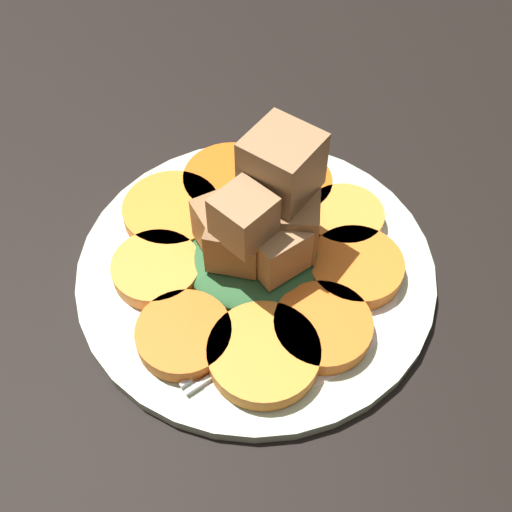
% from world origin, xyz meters
% --- Properties ---
extents(table_slab, '(1.20, 1.20, 0.02)m').
position_xyz_m(table_slab, '(0.00, 0.00, 0.01)').
color(table_slab, black).
rests_on(table_slab, ground).
extents(plate, '(0.27, 0.27, 0.01)m').
position_xyz_m(plate, '(0.00, 0.00, 0.03)').
color(plate, beige).
rests_on(plate, table_slab).
extents(carrot_slice_0, '(0.07, 0.07, 0.01)m').
position_xyz_m(carrot_slice_0, '(0.05, 0.06, 0.04)').
color(carrot_slice_0, '#D55F13').
rests_on(carrot_slice_0, plate).
extents(carrot_slice_1, '(0.08, 0.08, 0.01)m').
position_xyz_m(carrot_slice_1, '(0.01, 0.08, 0.04)').
color(carrot_slice_1, '#D45F12').
rests_on(carrot_slice_1, plate).
extents(carrot_slice_2, '(0.08, 0.08, 0.01)m').
position_xyz_m(carrot_slice_2, '(-0.04, 0.07, 0.04)').
color(carrot_slice_2, orange).
rests_on(carrot_slice_2, plate).
extents(carrot_slice_3, '(0.07, 0.07, 0.01)m').
position_xyz_m(carrot_slice_3, '(-0.07, 0.02, 0.04)').
color(carrot_slice_3, orange).
rests_on(carrot_slice_3, plate).
extents(carrot_slice_4, '(0.07, 0.07, 0.01)m').
position_xyz_m(carrot_slice_4, '(-0.07, -0.04, 0.04)').
color(carrot_slice_4, orange).
rests_on(carrot_slice_4, plate).
extents(carrot_slice_5, '(0.08, 0.08, 0.01)m').
position_xyz_m(carrot_slice_5, '(-0.03, -0.08, 0.04)').
color(carrot_slice_5, orange).
rests_on(carrot_slice_5, plate).
extents(carrot_slice_6, '(0.07, 0.07, 0.01)m').
position_xyz_m(carrot_slice_6, '(0.02, -0.07, 0.04)').
color(carrot_slice_6, orange).
rests_on(carrot_slice_6, plate).
extents(carrot_slice_7, '(0.07, 0.07, 0.01)m').
position_xyz_m(carrot_slice_7, '(0.07, -0.03, 0.04)').
color(carrot_slice_7, orange).
rests_on(carrot_slice_7, plate).
extents(carrot_slice_8, '(0.06, 0.06, 0.01)m').
position_xyz_m(carrot_slice_8, '(0.08, 0.01, 0.04)').
color(carrot_slice_8, orange).
rests_on(carrot_slice_8, plate).
extents(center_pile, '(0.11, 0.09, 0.11)m').
position_xyz_m(center_pile, '(0.00, 0.00, 0.07)').
color(center_pile, '#2D6033').
rests_on(center_pile, plate).
extents(fork, '(0.19, 0.06, 0.00)m').
position_xyz_m(fork, '(0.00, -0.05, 0.03)').
color(fork, silver).
rests_on(fork, plate).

